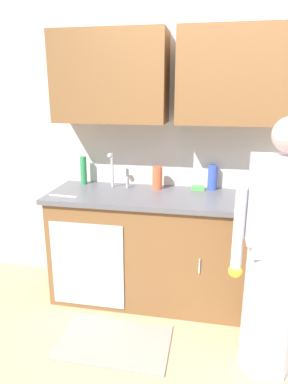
# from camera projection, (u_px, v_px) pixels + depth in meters

# --- Properties ---
(ground_plane) EXTENTS (9.00, 9.00, 0.00)m
(ground_plane) POSITION_uv_depth(u_px,v_px,m) (234.00, 365.00, 2.31)
(ground_plane) COLOR tan
(kitchen_wall_with_uppers) EXTENTS (4.80, 0.44, 2.70)m
(kitchen_wall_with_uppers) POSITION_uv_depth(u_px,v_px,m) (223.00, 126.00, 2.86)
(kitchen_wall_with_uppers) COLOR beige
(kitchen_wall_with_uppers) RESTS_ON ground
(counter_cabinet) EXTENTS (1.90, 0.62, 0.90)m
(counter_cabinet) POSITION_uv_depth(u_px,v_px,m) (166.00, 250.00, 2.94)
(counter_cabinet) COLOR brown
(counter_cabinet) RESTS_ON ground
(countertop) EXTENTS (1.96, 0.66, 0.04)m
(countertop) POSITION_uv_depth(u_px,v_px,m) (168.00, 197.00, 2.81)
(countertop) COLOR #595960
(countertop) RESTS_ON counter_cabinet
(sink) EXTENTS (0.50, 0.36, 0.35)m
(sink) POSITION_uv_depth(u_px,v_px,m) (113.00, 193.00, 2.90)
(sink) COLOR #B7BABF
(sink) RESTS_ON counter_cabinet
(person_at_sink) EXTENTS (0.55, 0.34, 1.62)m
(person_at_sink) POSITION_uv_depth(u_px,v_px,m) (275.00, 270.00, 2.13)
(person_at_sink) COLOR white
(person_at_sink) RESTS_ON ground
(floor_mat) EXTENTS (0.80, 0.50, 0.01)m
(floor_mat) POSITION_uv_depth(u_px,v_px,m) (114.00, 342.00, 2.51)
(floor_mat) COLOR gray
(floor_mat) RESTS_ON ground
(bottle_soap) EXTENTS (0.08, 0.08, 0.21)m
(bottle_soap) POSITION_uv_depth(u_px,v_px,m) (213.00, 177.00, 2.94)
(bottle_soap) COLOR #334CB2
(bottle_soap) RESTS_ON countertop
(bottle_dish_liquid) EXTENTS (0.08, 0.08, 0.21)m
(bottle_dish_liquid) POSITION_uv_depth(u_px,v_px,m) (270.00, 181.00, 2.83)
(bottle_dish_liquid) COLOR silver
(bottle_dish_liquid) RESTS_ON countertop
(bottle_cleaner_spray) EXTENTS (0.06, 0.06, 0.19)m
(bottle_cleaner_spray) POSITION_uv_depth(u_px,v_px,m) (258.00, 184.00, 2.79)
(bottle_cleaner_spray) COLOR silver
(bottle_cleaner_spray) RESTS_ON countertop
(bottle_water_tall) EXTENTS (0.06, 0.06, 0.25)m
(bottle_water_tall) POSITION_uv_depth(u_px,v_px,m) (84.00, 170.00, 3.11)
(bottle_water_tall) COLOR #2D8C4C
(bottle_water_tall) RESTS_ON countertop
(bottle_water_short) EXTENTS (0.08, 0.08, 0.19)m
(bottle_water_short) POSITION_uv_depth(u_px,v_px,m) (157.00, 178.00, 2.95)
(bottle_water_short) COLOR #E05933
(bottle_water_short) RESTS_ON countertop
(cup_by_sink) EXTENTS (0.08, 0.08, 0.09)m
(cup_by_sink) POSITION_uv_depth(u_px,v_px,m) (275.00, 195.00, 2.63)
(cup_by_sink) COLOR #B24C47
(cup_by_sink) RESTS_ON countertop
(knife_on_counter) EXTENTS (0.24, 0.04, 0.01)m
(knife_on_counter) POSITION_uv_depth(u_px,v_px,m) (63.00, 196.00, 2.77)
(knife_on_counter) COLOR silver
(knife_on_counter) RESTS_ON countertop
(sponge) EXTENTS (0.11, 0.07, 0.03)m
(sponge) POSITION_uv_depth(u_px,v_px,m) (198.00, 188.00, 2.95)
(sponge) COLOR #4CBF4C
(sponge) RESTS_ON countertop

